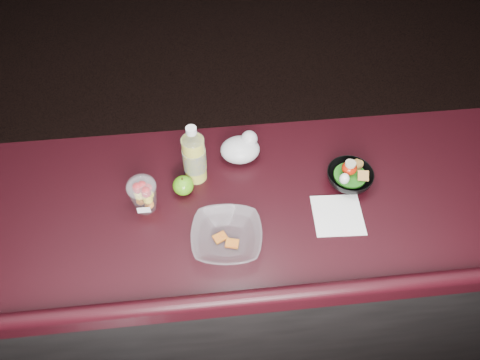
{
  "coord_description": "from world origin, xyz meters",
  "views": [
    {
      "loc": [
        -0.14,
        -0.61,
        2.28
      ],
      "look_at": [
        -0.05,
        0.33,
        1.1
      ],
      "focal_mm": 35.0,
      "sensor_mm": 36.0,
      "label": 1
    }
  ],
  "objects_px": {
    "fruit_cup": "(143,194)",
    "snack_bowl": "(349,176)",
    "green_apple": "(183,185)",
    "takeout_bowl": "(227,237)",
    "lemonade_bottle": "(194,158)"
  },
  "relations": [
    {
      "from": "takeout_bowl",
      "to": "lemonade_bottle",
      "type": "bearing_deg",
      "value": 106.86
    },
    {
      "from": "fruit_cup",
      "to": "snack_bowl",
      "type": "xyz_separation_m",
      "value": [
        0.69,
        0.03,
        -0.04
      ]
    },
    {
      "from": "green_apple",
      "to": "takeout_bowl",
      "type": "bearing_deg",
      "value": -58.96
    },
    {
      "from": "takeout_bowl",
      "to": "fruit_cup",
      "type": "bearing_deg",
      "value": 147.53
    },
    {
      "from": "fruit_cup",
      "to": "snack_bowl",
      "type": "relative_size",
      "value": 0.68
    },
    {
      "from": "green_apple",
      "to": "snack_bowl",
      "type": "xyz_separation_m",
      "value": [
        0.56,
        -0.02,
        -0.0
      ]
    },
    {
      "from": "lemonade_bottle",
      "to": "fruit_cup",
      "type": "distance_m",
      "value": 0.21
    },
    {
      "from": "lemonade_bottle",
      "to": "snack_bowl",
      "type": "relative_size",
      "value": 1.18
    },
    {
      "from": "lemonade_bottle",
      "to": "green_apple",
      "type": "xyz_separation_m",
      "value": [
        -0.04,
        -0.06,
        -0.07
      ]
    },
    {
      "from": "lemonade_bottle",
      "to": "takeout_bowl",
      "type": "xyz_separation_m",
      "value": [
        0.08,
        -0.27,
        -0.07
      ]
    },
    {
      "from": "lemonade_bottle",
      "to": "takeout_bowl",
      "type": "bearing_deg",
      "value": -73.14
    },
    {
      "from": "fruit_cup",
      "to": "snack_bowl",
      "type": "height_order",
      "value": "fruit_cup"
    },
    {
      "from": "lemonade_bottle",
      "to": "snack_bowl",
      "type": "distance_m",
      "value": 0.53
    },
    {
      "from": "snack_bowl",
      "to": "takeout_bowl",
      "type": "xyz_separation_m",
      "value": [
        -0.44,
        -0.2,
        -0.0
      ]
    },
    {
      "from": "snack_bowl",
      "to": "takeout_bowl",
      "type": "distance_m",
      "value": 0.48
    }
  ]
}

